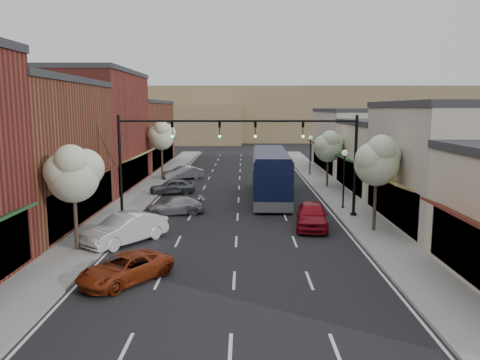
{
  "coord_description": "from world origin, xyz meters",
  "views": [
    {
      "loc": [
        0.41,
        -23.56,
        7.49
      ],
      "look_at": [
        0.15,
        10.53,
        2.2
      ],
      "focal_mm": 35.0,
      "sensor_mm": 36.0,
      "label": 1
    }
  ],
  "objects_px": {
    "lamp_post_near": "(344,169)",
    "parked_car_a": "(125,268)",
    "coach_bus": "(270,174)",
    "lamp_post_far": "(310,149)",
    "parked_car_b": "(125,229)",
    "parked_car_c": "(175,206)",
    "tree_right_near": "(378,160)",
    "tree_left_near": "(74,173)",
    "parked_car_d": "(172,187)",
    "parked_car_e": "(183,173)",
    "signal_mast_left": "(155,150)",
    "signal_mast_right": "(321,150)",
    "tree_left_far": "(162,135)",
    "tree_right_far": "(329,146)",
    "red_hatchback": "(312,215)"
  },
  "relations": [
    {
      "from": "parked_car_d",
      "to": "signal_mast_right",
      "type": "bearing_deg",
      "value": 33.77
    },
    {
      "from": "lamp_post_near",
      "to": "parked_car_d",
      "type": "xyz_separation_m",
      "value": [
        -13.62,
        6.14,
        -2.34
      ]
    },
    {
      "from": "tree_right_far",
      "to": "lamp_post_far",
      "type": "bearing_deg",
      "value": 93.88
    },
    {
      "from": "tree_right_far",
      "to": "lamp_post_far",
      "type": "distance_m",
      "value": 8.13
    },
    {
      "from": "tree_left_near",
      "to": "signal_mast_left",
      "type": "bearing_deg",
      "value": 71.9
    },
    {
      "from": "lamp_post_far",
      "to": "parked_car_e",
      "type": "xyz_separation_m",
      "value": [
        -13.82,
        -2.78,
        -2.31
      ]
    },
    {
      "from": "lamp_post_near",
      "to": "parked_car_d",
      "type": "distance_m",
      "value": 15.13
    },
    {
      "from": "signal_mast_right",
      "to": "coach_bus",
      "type": "bearing_deg",
      "value": 113.56
    },
    {
      "from": "signal_mast_left",
      "to": "parked_car_d",
      "type": "xyz_separation_m",
      "value": [
        -0.2,
        8.64,
        -3.96
      ]
    },
    {
      "from": "parked_car_c",
      "to": "parked_car_d",
      "type": "height_order",
      "value": "parked_car_d"
    },
    {
      "from": "tree_right_near",
      "to": "tree_left_near",
      "type": "distance_m",
      "value": 17.08
    },
    {
      "from": "red_hatchback",
      "to": "parked_car_b",
      "type": "xyz_separation_m",
      "value": [
        -10.87,
        -3.45,
        0.01
      ]
    },
    {
      "from": "tree_right_far",
      "to": "red_hatchback",
      "type": "height_order",
      "value": "tree_right_far"
    },
    {
      "from": "lamp_post_far",
      "to": "parked_car_c",
      "type": "xyz_separation_m",
      "value": [
        -12.27,
        -19.21,
        -2.4
      ]
    },
    {
      "from": "signal_mast_right",
      "to": "tree_right_near",
      "type": "height_order",
      "value": "signal_mast_right"
    },
    {
      "from": "tree_right_far",
      "to": "coach_bus",
      "type": "relative_size",
      "value": 0.42
    },
    {
      "from": "lamp_post_far",
      "to": "parked_car_d",
      "type": "xyz_separation_m",
      "value": [
        -13.62,
        -11.36,
        -2.34
      ]
    },
    {
      "from": "tree_right_near",
      "to": "tree_left_near",
      "type": "bearing_deg",
      "value": -166.45
    },
    {
      "from": "tree_left_near",
      "to": "parked_car_c",
      "type": "relative_size",
      "value": 1.35
    },
    {
      "from": "tree_right_near",
      "to": "parked_car_b",
      "type": "bearing_deg",
      "value": -171.01
    },
    {
      "from": "parked_car_b",
      "to": "parked_car_e",
      "type": "relative_size",
      "value": 1.18
    },
    {
      "from": "signal_mast_right",
      "to": "parked_car_e",
      "type": "distance_m",
      "value": 21.15
    },
    {
      "from": "signal_mast_right",
      "to": "lamp_post_near",
      "type": "distance_m",
      "value": 3.69
    },
    {
      "from": "tree_left_near",
      "to": "lamp_post_far",
      "type": "height_order",
      "value": "tree_left_near"
    },
    {
      "from": "tree_left_far",
      "to": "parked_car_e",
      "type": "distance_m",
      "value": 4.56
    },
    {
      "from": "tree_right_far",
      "to": "red_hatchback",
      "type": "bearing_deg",
      "value": -103.79
    },
    {
      "from": "lamp_post_far",
      "to": "parked_car_a",
      "type": "bearing_deg",
      "value": -111.25
    },
    {
      "from": "signal_mast_right",
      "to": "tree_left_near",
      "type": "height_order",
      "value": "signal_mast_right"
    },
    {
      "from": "tree_right_near",
      "to": "red_hatchback",
      "type": "height_order",
      "value": "tree_right_near"
    },
    {
      "from": "lamp_post_far",
      "to": "signal_mast_right",
      "type": "bearing_deg",
      "value": -96.22
    },
    {
      "from": "parked_car_d",
      "to": "parked_car_b",
      "type": "bearing_deg",
      "value": -20.49
    },
    {
      "from": "signal_mast_right",
      "to": "tree_left_far",
      "type": "distance_m",
      "value": 22.68
    },
    {
      "from": "lamp_post_far",
      "to": "parked_car_a",
      "type": "relative_size",
      "value": 1.02
    },
    {
      "from": "parked_car_e",
      "to": "signal_mast_left",
      "type": "bearing_deg",
      "value": -25.5
    },
    {
      "from": "coach_bus",
      "to": "parked_car_c",
      "type": "distance_m",
      "value": 9.44
    },
    {
      "from": "lamp_post_near",
      "to": "parked_car_a",
      "type": "relative_size",
      "value": 1.02
    },
    {
      "from": "tree_left_near",
      "to": "tree_right_near",
      "type": "bearing_deg",
      "value": 13.55
    },
    {
      "from": "tree_left_far",
      "to": "parked_car_b",
      "type": "xyz_separation_m",
      "value": [
        2.08,
        -24.3,
        -3.78
      ]
    },
    {
      "from": "coach_bus",
      "to": "parked_car_a",
      "type": "xyz_separation_m",
      "value": [
        -7.36,
        -19.03,
        -1.45
      ]
    },
    {
      "from": "parked_car_c",
      "to": "lamp_post_far",
      "type": "bearing_deg",
      "value": 132.74
    },
    {
      "from": "tree_left_far",
      "to": "parked_car_a",
      "type": "bearing_deg",
      "value": -83.32
    },
    {
      "from": "tree_left_near",
      "to": "coach_bus",
      "type": "height_order",
      "value": "tree_left_near"
    },
    {
      "from": "tree_left_far",
      "to": "parked_car_d",
      "type": "relative_size",
      "value": 1.57
    },
    {
      "from": "coach_bus",
      "to": "lamp_post_far",
      "type": "bearing_deg",
      "value": 69.88
    },
    {
      "from": "parked_car_b",
      "to": "lamp_post_far",
      "type": "bearing_deg",
      "value": 98.57
    },
    {
      "from": "signal_mast_left",
      "to": "tree_right_far",
      "type": "bearing_deg",
      "value": 40.54
    },
    {
      "from": "lamp_post_near",
      "to": "tree_right_far",
      "type": "bearing_deg",
      "value": 86.69
    },
    {
      "from": "tree_right_far",
      "to": "parked_car_e",
      "type": "distance_m",
      "value": 15.65
    },
    {
      "from": "lamp_post_far",
      "to": "coach_bus",
      "type": "height_order",
      "value": "lamp_post_far"
    },
    {
      "from": "signal_mast_right",
      "to": "lamp_post_near",
      "type": "relative_size",
      "value": 1.85
    }
  ]
}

